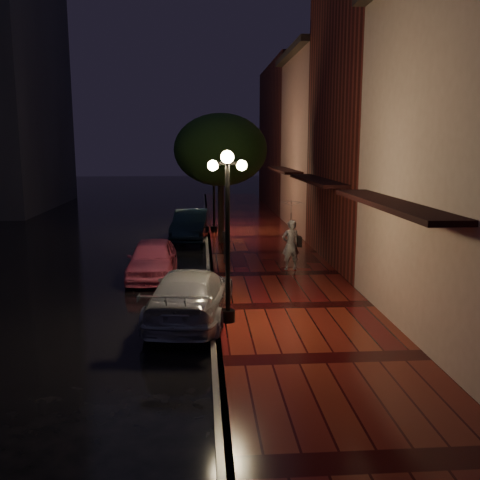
# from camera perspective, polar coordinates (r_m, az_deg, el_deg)

# --- Properties ---
(ground) EXTENTS (120.00, 120.00, 0.00)m
(ground) POSITION_cam_1_polar(r_m,az_deg,el_deg) (18.61, -3.15, -4.14)
(ground) COLOR black
(ground) RESTS_ON ground
(sidewalk) EXTENTS (4.50, 60.00, 0.15)m
(sidewalk) POSITION_cam_1_polar(r_m,az_deg,el_deg) (18.77, 3.75, -3.79)
(sidewalk) COLOR #470C0D
(sidewalk) RESTS_ON ground
(curb) EXTENTS (0.25, 60.00, 0.15)m
(curb) POSITION_cam_1_polar(r_m,az_deg,el_deg) (18.60, -3.15, -3.92)
(curb) COLOR #595451
(curb) RESTS_ON ground
(storefront_mid) EXTENTS (5.00, 8.00, 11.00)m
(storefront_mid) POSITION_cam_1_polar(r_m,az_deg,el_deg) (21.33, 16.20, 12.21)
(storefront_mid) COLOR #511914
(storefront_mid) RESTS_ON ground
(storefront_far) EXTENTS (5.00, 8.00, 9.00)m
(storefront_far) POSITION_cam_1_polar(r_m,az_deg,el_deg) (28.96, 10.57, 9.84)
(storefront_far) COLOR #8C5951
(storefront_far) RESTS_ON ground
(storefront_extra) EXTENTS (5.00, 12.00, 10.00)m
(storefront_extra) POSITION_cam_1_polar(r_m,az_deg,el_deg) (38.72, 6.81, 10.74)
(storefront_extra) COLOR #511914
(storefront_extra) RESTS_ON ground
(streetlamp_near) EXTENTS (0.96, 0.36, 4.31)m
(streetlamp_near) POSITION_cam_1_polar(r_m,az_deg,el_deg) (13.20, -1.33, 1.44)
(streetlamp_near) COLOR black
(streetlamp_near) RESTS_ON sidewalk
(streetlamp_far) EXTENTS (0.96, 0.36, 4.31)m
(streetlamp_far) POSITION_cam_1_polar(r_m,az_deg,el_deg) (27.11, -2.81, 5.96)
(streetlamp_far) COLOR black
(streetlamp_far) RESTS_ON sidewalk
(street_tree) EXTENTS (4.16, 4.16, 5.80)m
(street_tree) POSITION_cam_1_polar(r_m,az_deg,el_deg) (24.04, -2.05, 9.35)
(street_tree) COLOR black
(street_tree) RESTS_ON sidewalk
(pink_car) EXTENTS (1.61, 3.98, 1.36)m
(pink_car) POSITION_cam_1_polar(r_m,az_deg,el_deg) (18.81, -9.32, -1.99)
(pink_car) COLOR #ED6187
(pink_car) RESTS_ON ground
(navy_car) EXTENTS (2.00, 4.61, 1.48)m
(navy_car) POSITION_cam_1_polar(r_m,az_deg,el_deg) (26.05, -5.20, 1.63)
(navy_car) COLOR black
(navy_car) RESTS_ON ground
(silver_car) EXTENTS (2.58, 5.01, 1.39)m
(silver_car) POSITION_cam_1_polar(r_m,az_deg,el_deg) (14.18, -5.28, -5.87)
(silver_car) COLOR #96959C
(silver_car) RESTS_ON ground
(woman_with_umbrella) EXTENTS (1.05, 1.07, 2.53)m
(woman_with_umbrella) POSITION_cam_1_polar(r_m,az_deg,el_deg) (19.07, 5.47, 1.77)
(woman_with_umbrella) COLOR white
(woman_with_umbrella) RESTS_ON sidewalk
(parking_meter) EXTENTS (0.13, 0.11, 1.22)m
(parking_meter) POSITION_cam_1_polar(r_m,az_deg,el_deg) (20.19, -1.69, -0.41)
(parking_meter) COLOR black
(parking_meter) RESTS_ON sidewalk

